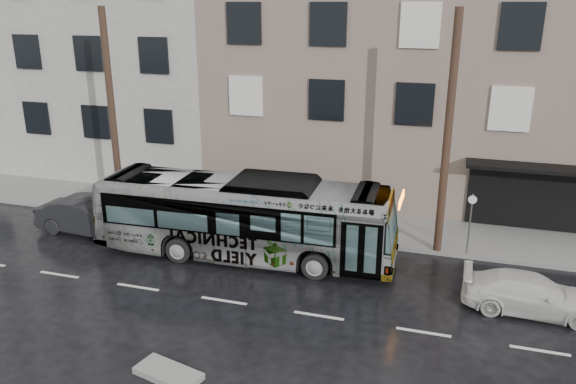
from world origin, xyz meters
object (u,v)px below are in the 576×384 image
Objects in this scene: bus at (244,217)px; white_sedan at (531,294)px; utility_pole_rear at (112,115)px; dark_sedan at (90,216)px; sign_post at (470,224)px; utility_pole_front at (448,137)px.

white_sedan is at bearing -98.65° from bus.
utility_pole_rear is 1.96× the size of dark_sedan.
sign_post is at bearing -79.41° from dark_sedan.
sign_post reaches higher than white_sedan.
bus is 2.49× the size of dark_sedan.
utility_pole_rear is at bearing 69.24° from bus.
bus is 2.74× the size of white_sedan.
bus is at bearing -163.78° from sign_post.
dark_sedan is at bearing -92.86° from utility_pole_rear.
bus is (-7.07, -2.38, -3.06)m from utility_pole_front.
dark_sedan is at bearing 86.27° from bus.
sign_post is 8.52m from bus.
sign_post is 0.21× the size of bus.
bus reaches higher than white_sedan.
utility_pole_front is 14.79m from dark_sedan.
utility_pole_front is at bearing 180.00° from sign_post.
dark_sedan reaches higher than white_sedan.
dark_sedan is at bearing -171.37° from utility_pole_front.
utility_pole_front reaches higher than dark_sedan.
utility_pole_front is 3.75× the size of sign_post.
utility_pole_rear is at bearing 180.00° from sign_post.
sign_post is at bearing 29.04° from white_sedan.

